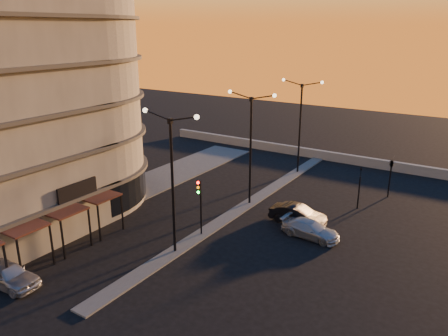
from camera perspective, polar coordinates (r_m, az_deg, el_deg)
ground at (r=29.83m, az=-6.40°, el=-10.86°), size 120.00×120.00×0.00m
sidewalk_west at (r=39.10m, az=-14.72°, el=-4.08°), size 5.00×40.00×0.12m
median at (r=37.27m, az=3.35°, el=-4.60°), size 1.20×36.00×0.12m
parapet at (r=50.31m, az=14.44°, el=1.39°), size 44.00×0.50×1.00m
building at (r=36.89m, az=-24.63°, el=12.61°), size 14.35×17.08×25.00m
streetlamp_near at (r=27.59m, az=-6.79°, el=-0.61°), size 4.32×0.32×9.51m
streetlamp_mid at (r=35.53m, az=3.51°, el=3.68°), size 4.32×0.32×9.51m
streetlamp_far at (r=44.31m, az=9.94°, el=6.29°), size 4.32×0.32×9.51m
traffic_light_main at (r=30.64m, az=-3.20°, el=-3.99°), size 0.28×0.44×4.25m
signal_east_a at (r=37.28m, az=17.27°, el=-2.32°), size 0.13×0.16×3.60m
signal_east_b at (r=40.33m, az=21.06°, el=0.54°), size 0.42×1.99×3.60m
car_hatchback at (r=28.77m, az=-26.50°, el=-12.31°), size 4.40×2.13×1.45m
car_sedan at (r=33.87m, az=9.61°, el=-6.02°), size 4.34×1.57×1.42m
car_wagon at (r=31.93m, az=11.21°, el=-7.85°), size 4.34×2.01×1.23m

